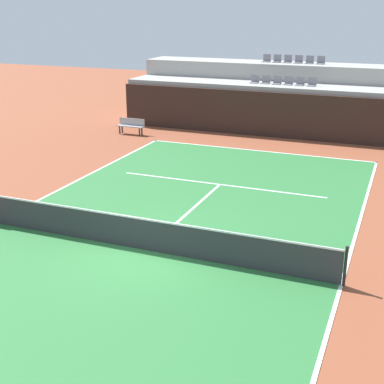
{
  "coord_description": "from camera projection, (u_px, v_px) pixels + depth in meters",
  "views": [
    {
      "loc": [
        6.46,
        -12.49,
        6.65
      ],
      "look_at": [
        0.61,
        2.0,
        1.2
      ],
      "focal_mm": 50.41,
      "sensor_mm": 36.0,
      "label": 1
    }
  ],
  "objects": [
    {
      "name": "ground_plane",
      "position": [
        146.0,
        250.0,
        15.41
      ],
      "size": [
        80.0,
        80.0,
        0.0
      ],
      "primitive_type": "plane",
      "color": "brown"
    },
    {
      "name": "court_surface",
      "position": [
        146.0,
        250.0,
        15.41
      ],
      "size": [
        11.0,
        24.0,
        0.01
      ],
      "primitive_type": "cube",
      "color": "#2D7238",
      "rests_on": "ground_plane"
    },
    {
      "name": "baseline_far",
      "position": [
        258.0,
        151.0,
        25.87
      ],
      "size": [
        11.0,
        0.1,
        0.0
      ],
      "primitive_type": "cube",
      "color": "white",
      "rests_on": "court_surface"
    },
    {
      "name": "sideline_right",
      "position": [
        341.0,
        285.0,
        13.48
      ],
      "size": [
        0.1,
        24.0,
        0.0
      ],
      "primitive_type": "cube",
      "color": "white",
      "rests_on": "court_surface"
    },
    {
      "name": "service_line_far",
      "position": [
        220.0,
        184.0,
        21.01
      ],
      "size": [
        8.26,
        0.1,
        0.0
      ],
      "primitive_type": "cube",
      "color": "white",
      "rests_on": "court_surface"
    },
    {
      "name": "centre_service_line",
      "position": [
        189.0,
        212.0,
        18.21
      ],
      "size": [
        0.1,
        6.4,
        0.0
      ],
      "primitive_type": "cube",
      "color": "white",
      "rests_on": "court_surface"
    },
    {
      "name": "back_wall",
      "position": [
        275.0,
        115.0,
        28.26
      ],
      "size": [
        17.49,
        0.3,
        2.35
      ],
      "primitive_type": "cube",
      "color": "black",
      "rests_on": "ground_plane"
    },
    {
      "name": "stands_tier_lower",
      "position": [
        281.0,
        108.0,
        29.41
      ],
      "size": [
        17.49,
        2.4,
        2.58
      ],
      "primitive_type": "cube",
      "color": "#9E9E99",
      "rests_on": "ground_plane"
    },
    {
      "name": "stands_tier_upper",
      "position": [
        291.0,
        94.0,
        31.36
      ],
      "size": [
        17.49,
        2.4,
        3.49
      ],
      "primitive_type": "cube",
      "color": "#9E9E99",
      "rests_on": "ground_plane"
    },
    {
      "name": "seating_row_lower",
      "position": [
        283.0,
        82.0,
        29.02
      ],
      "size": [
        3.57,
        0.44,
        0.44
      ],
      "color": "slate",
      "rests_on": "stands_tier_lower"
    },
    {
      "name": "seating_row_upper",
      "position": [
        293.0,
        61.0,
        30.83
      ],
      "size": [
        3.57,
        0.44,
        0.44
      ],
      "color": "slate",
      "rests_on": "stands_tier_upper"
    },
    {
      "name": "tennis_net",
      "position": [
        146.0,
        234.0,
        15.25
      ],
      "size": [
        11.08,
        0.08,
        1.07
      ],
      "color": "black",
      "rests_on": "court_surface"
    },
    {
      "name": "player_bench",
      "position": [
        131.0,
        125.0,
        29.07
      ],
      "size": [
        1.5,
        0.4,
        0.85
      ],
      "color": "#99999E",
      "rests_on": "ground_plane"
    }
  ]
}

